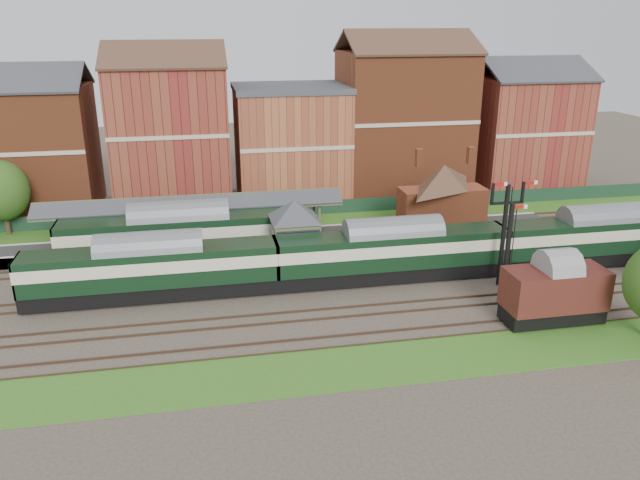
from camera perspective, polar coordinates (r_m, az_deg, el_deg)
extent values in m
plane|color=#473D33|center=(48.55, 1.83, -4.03)|extent=(160.00, 160.00, 0.00)
cube|color=#2D6619|center=(63.22, -1.37, 1.74)|extent=(90.00, 4.50, 0.06)
cube|color=#2D6619|center=(38.22, 5.88, -11.11)|extent=(90.00, 5.00, 0.06)
cube|color=#193823|center=(64.89, -1.67, 2.89)|extent=(90.00, 0.12, 1.50)
cube|color=#2D2D2D|center=(56.58, -5.29, -0.03)|extent=(55.00, 3.40, 1.00)
cube|color=#556A4B|center=(50.52, -2.29, -1.58)|extent=(3.40, 3.20, 2.40)
cube|color=#545938|center=(49.76, -2.32, 0.78)|extent=(3.60, 3.40, 2.00)
pyramid|color=#383A3F|center=(49.21, -2.35, 2.76)|extent=(5.40, 5.40, 1.60)
cube|color=maroon|center=(52.27, 6.41, -1.07)|extent=(3.00, 2.40, 2.20)
cube|color=#4C3323|center=(51.19, 6.69, 0.20)|extent=(3.20, 1.34, 0.79)
cube|color=#4C3323|center=(52.36, 6.26, 0.66)|extent=(3.20, 1.34, 0.79)
cube|color=#974726|center=(59.83, 11.06, 3.05)|extent=(8.00, 3.00, 3.50)
pyramid|color=#4C3323|center=(59.10, 11.24, 5.70)|extent=(8.10, 8.10, 2.20)
cube|color=#974726|center=(58.09, 8.98, 6.10)|extent=(0.60, 0.60, 1.60)
cube|color=#974726|center=(59.96, 13.51, 6.22)|extent=(0.60, 0.60, 1.60)
cube|color=#545938|center=(55.72, -22.87, 0.53)|extent=(0.22, 0.22, 3.40)
cube|color=#545938|center=(57.77, -0.56, 2.77)|extent=(0.22, 0.22, 3.40)
cube|color=#383A3F|center=(54.21, -11.65, 3.31)|extent=(26.00, 1.99, 0.90)
cube|color=#383A3F|center=(56.03, -11.65, 3.85)|extent=(26.00, 1.99, 0.90)
cube|color=#545938|center=(55.02, -11.68, 3.96)|extent=(26.00, 0.20, 0.20)
cube|color=black|center=(48.89, 16.40, 0.35)|extent=(0.25, 0.25, 8.00)
cube|color=black|center=(48.13, 16.70, 3.27)|extent=(2.60, 0.18, 0.18)
cube|color=#B2140F|center=(47.46, 16.17, 4.92)|extent=(1.10, 0.08, 0.25)
cube|color=#B2140F|center=(48.59, 18.71, 4.99)|extent=(1.10, 0.08, 0.25)
cube|color=black|center=(44.26, 16.69, -1.71)|extent=(0.25, 0.25, 8.00)
cube|color=#B2140F|center=(43.36, 17.81, 2.90)|extent=(1.10, 0.08, 0.25)
cube|color=#974726|center=(71.82, -25.54, 7.35)|extent=(14.00, 10.00, 13.00)
cube|color=maroon|center=(69.41, -13.49, 9.20)|extent=(12.00, 10.00, 15.00)
cube|color=#AD5F37|center=(70.34, -2.66, 8.61)|extent=(12.00, 10.00, 12.00)
cube|color=#974726|center=(72.98, 7.63, 10.46)|extent=(14.00, 10.00, 16.00)
cube|color=maroon|center=(79.24, 18.07, 9.30)|extent=(12.00, 10.00, 13.00)
cube|color=black|center=(47.39, -14.99, -4.41)|extent=(18.18, 2.54, 1.11)
cube|color=black|center=(46.67, -15.19, -2.31)|extent=(18.18, 2.83, 2.63)
cube|color=beige|center=(46.56, -15.23, -1.95)|extent=(18.20, 2.87, 0.91)
cube|color=slate|center=(46.16, -15.35, -0.63)|extent=(18.18, 2.83, 0.61)
cube|color=black|center=(49.29, 6.56, -2.87)|extent=(18.18, 2.54, 1.11)
cube|color=black|center=(48.61, 6.64, -0.84)|extent=(18.18, 2.83, 2.63)
cube|color=beige|center=(48.50, 6.65, -0.49)|extent=(18.20, 2.87, 0.91)
cube|color=slate|center=(48.11, 6.71, 0.79)|extent=(18.18, 2.83, 0.61)
cube|color=black|center=(57.22, 24.21, -1.30)|extent=(18.18, 2.54, 1.11)
cube|color=black|center=(56.63, 24.47, 0.47)|extent=(18.18, 2.83, 2.63)
cube|color=beige|center=(56.54, 24.52, 0.77)|extent=(18.20, 2.87, 0.91)
cube|color=slate|center=(56.21, 24.68, 1.88)|extent=(18.18, 2.83, 0.61)
cube|color=black|center=(53.26, -12.49, -1.42)|extent=(19.39, 2.71, 1.19)
cube|color=black|center=(52.59, -12.65, 0.60)|extent=(19.39, 3.02, 2.80)
cube|color=beige|center=(52.49, -12.68, 0.95)|extent=(19.41, 3.06, 0.97)
cube|color=slate|center=(52.11, -12.78, 2.22)|extent=(19.39, 3.02, 0.65)
cube|color=black|center=(45.23, 20.40, -6.29)|extent=(6.68, 2.46, 1.00)
cube|color=#451316|center=(44.49, 20.68, -4.16)|extent=(6.68, 2.89, 2.67)
cube|color=gray|center=(43.95, 20.90, -2.41)|extent=(6.68, 2.89, 0.49)
cylinder|color=#382619|center=(65.77, -26.75, 1.81)|extent=(0.44, 0.44, 3.37)
ellipsoid|color=#234F16|center=(65.09, -27.11, 4.06)|extent=(4.94, 4.94, 5.68)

